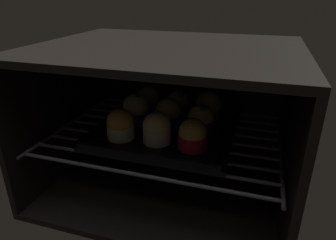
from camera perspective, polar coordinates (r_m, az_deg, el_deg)
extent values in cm
cube|color=black|center=(83.24, -0.18, -11.55)|extent=(59.00, 47.00, 1.50)
cube|color=black|center=(69.26, -0.21, 13.26)|extent=(59.00, 47.00, 1.50)
cube|color=black|center=(94.98, 3.99, 4.98)|extent=(59.00, 1.50, 34.00)
cube|color=black|center=(86.98, -18.56, 2.01)|extent=(1.50, 47.00, 34.00)
cube|color=black|center=(72.00, 22.20, -3.05)|extent=(1.50, 47.00, 34.00)
cylinder|color=#4C494C|center=(60.48, -5.74, -10.22)|extent=(54.00, 0.80, 0.80)
cylinder|color=#4C494C|center=(64.16, -4.09, -8.00)|extent=(54.00, 0.80, 0.80)
cylinder|color=#4C494C|center=(67.97, -2.63, -6.01)|extent=(54.00, 0.80, 0.80)
cylinder|color=#4C494C|center=(71.90, -1.34, -4.24)|extent=(54.00, 0.80, 0.80)
cylinder|color=#4C494C|center=(75.92, -0.19, -2.65)|extent=(54.00, 0.80, 0.80)
cylinder|color=#4C494C|center=(80.02, 0.84, -1.22)|extent=(54.00, 0.80, 0.80)
cylinder|color=#4C494C|center=(84.19, 1.77, 0.07)|extent=(54.00, 0.80, 0.80)
cylinder|color=#4C494C|center=(88.42, 2.61, 1.23)|extent=(54.00, 0.80, 0.80)
cylinder|color=#4C494C|center=(92.70, 3.37, 2.29)|extent=(54.00, 0.80, 0.80)
cylinder|color=#4C494C|center=(87.24, -17.34, -0.18)|extent=(0.80, 42.00, 0.80)
cylinder|color=#4C494C|center=(73.31, 20.45, -5.28)|extent=(0.80, 42.00, 0.80)
cube|color=black|center=(76.21, 0.00, -1.71)|extent=(32.94, 32.94, 1.20)
cube|color=black|center=(62.31, -4.47, -6.79)|extent=(32.94, 0.80, 1.00)
cube|color=black|center=(90.06, 3.08, 3.08)|extent=(32.94, 0.80, 1.00)
cube|color=black|center=(81.62, -10.82, 0.46)|extent=(0.80, 32.94, 1.00)
cube|color=black|center=(73.01, 12.13, -2.50)|extent=(0.80, 32.94, 1.00)
cylinder|color=silver|center=(70.87, -8.87, -2.11)|extent=(6.29, 6.29, 3.13)
sphere|color=gold|center=(69.88, -8.99, -0.33)|extent=(6.20, 6.20, 6.20)
sphere|color=#1E6023|center=(69.12, -8.12, 1.16)|extent=(1.69, 1.69, 1.69)
cylinder|color=silver|center=(68.30, -2.41, -2.85)|extent=(6.29, 6.29, 3.13)
sphere|color=#E0CC7A|center=(67.27, -2.44, -1.02)|extent=(6.30, 6.30, 6.30)
sphere|color=#1E6023|center=(66.51, -2.44, 0.94)|extent=(2.27, 2.27, 2.27)
cylinder|color=red|center=(65.74, 4.62, -4.02)|extent=(6.29, 6.29, 3.13)
sphere|color=gold|center=(64.75, 4.68, -2.29)|extent=(6.07, 6.07, 6.07)
sphere|color=#19511E|center=(64.25, 4.65, -0.39)|extent=(1.96, 1.96, 1.96)
cylinder|color=#7A238C|center=(78.20, -5.99, 0.57)|extent=(6.29, 6.29, 3.13)
sphere|color=#E0CC7A|center=(77.16, -6.08, 2.50)|extent=(6.66, 6.66, 6.66)
sphere|color=#1E6023|center=(75.99, -5.89, 3.95)|extent=(2.44, 2.44, 2.44)
cylinder|color=#1928B7|center=(75.64, 0.06, -0.11)|extent=(6.29, 6.29, 3.13)
sphere|color=gold|center=(74.59, 0.06, 1.82)|extent=(6.27, 6.27, 6.27)
sphere|color=#28702D|center=(73.89, 0.03, 3.18)|extent=(1.80, 1.80, 1.80)
cylinder|color=#1928B7|center=(73.28, 6.10, -1.06)|extent=(6.29, 6.29, 3.13)
sphere|color=gold|center=(72.43, 6.17, 0.47)|extent=(6.29, 6.29, 6.29)
sphere|color=#1E6023|center=(70.71, 6.49, 1.80)|extent=(1.99, 1.99, 1.99)
cylinder|color=#1928B7|center=(85.04, -3.70, 2.58)|extent=(6.29, 6.29, 3.13)
sphere|color=#E0CC7A|center=(84.15, -3.74, 4.23)|extent=(6.18, 6.18, 6.18)
sphere|color=#28702D|center=(84.14, -3.55, 6.01)|extent=(1.70, 1.70, 1.70)
cylinder|color=#1928B7|center=(83.10, 2.02, 2.10)|extent=(6.29, 6.29, 3.13)
sphere|color=#E0CC7A|center=(82.37, 2.04, 3.43)|extent=(6.12, 6.12, 6.12)
sphere|color=#28702D|center=(81.06, 2.21, 4.59)|extent=(2.56, 2.56, 2.56)
cylinder|color=#7A238C|center=(81.16, 7.59, 1.37)|extent=(6.29, 6.29, 3.13)
sphere|color=gold|center=(80.28, 7.68, 2.99)|extent=(6.88, 6.88, 6.88)
sphere|color=#1E6023|center=(79.43, 7.43, 4.57)|extent=(2.54, 2.54, 2.54)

